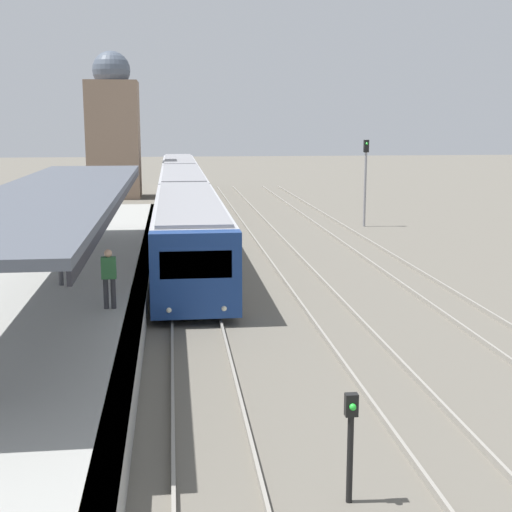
# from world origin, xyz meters

# --- Properties ---
(platform_canopy) EXTENTS (4.00, 23.42, 3.05)m
(platform_canopy) POSITION_xyz_m (-4.14, 17.49, 3.78)
(platform_canopy) COLOR #4C515B
(platform_canopy) RESTS_ON station_platform
(person_on_platform) EXTENTS (0.40, 0.22, 1.66)m
(person_on_platform) POSITION_xyz_m (-2.41, 14.40, 1.80)
(person_on_platform) COLOR #2D2D33
(person_on_platform) RESTS_ON station_platform
(train_near) EXTENTS (2.69, 48.66, 2.93)m
(train_near) POSITION_xyz_m (0.00, 39.44, 1.63)
(train_near) COLOR navy
(train_near) RESTS_ON ground_plane
(signal_post_near) EXTENTS (0.20, 0.21, 1.81)m
(signal_post_near) POSITION_xyz_m (2.05, 5.09, 1.13)
(signal_post_near) COLOR black
(signal_post_near) RESTS_ON ground_plane
(signal_mast_far) EXTENTS (0.28, 0.29, 4.94)m
(signal_mast_far) POSITION_xyz_m (10.32, 34.59, 3.11)
(signal_mast_far) COLOR gray
(signal_mast_far) RESTS_ON ground_plane
(distant_domed_building) EXTENTS (4.00, 4.00, 11.32)m
(distant_domed_building) POSITION_xyz_m (-5.11, 52.65, 5.31)
(distant_domed_building) COLOR #89705B
(distant_domed_building) RESTS_ON ground_plane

